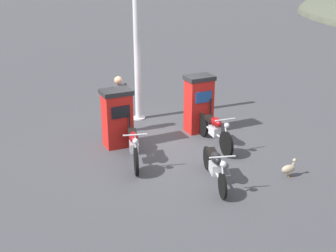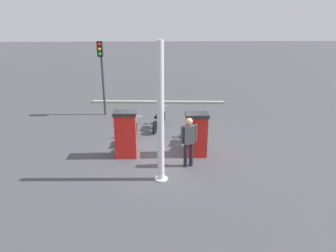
{
  "view_description": "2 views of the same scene",
  "coord_description": "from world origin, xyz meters",
  "px_view_note": "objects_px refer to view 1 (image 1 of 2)",
  "views": [
    {
      "loc": [
        10.11,
        -4.73,
        4.82
      ],
      "look_at": [
        1.03,
        -0.43,
        0.93
      ],
      "focal_mm": 47.36,
      "sensor_mm": 36.0,
      "label": 1
    },
    {
      "loc": [
        -10.42,
        0.21,
        4.61
      ],
      "look_at": [
        0.22,
        -0.27,
        0.89
      ],
      "focal_mm": 32.72,
      "sensor_mm": 36.0,
      "label": 2
    }
  ],
  "objects_px": {
    "attendant_person": "(119,101)",
    "wandering_duck": "(289,168)",
    "motorcycle_far_pump": "(214,129)",
    "fuel_pump_far": "(199,103)",
    "motorcycle_extra": "(215,165)",
    "canopy_support_pole": "(137,57)",
    "fuel_pump_near": "(117,118)",
    "motorcycle_near_pump": "(134,145)"
  },
  "relations": [
    {
      "from": "attendant_person",
      "to": "wandering_duck",
      "type": "height_order",
      "value": "attendant_person"
    },
    {
      "from": "motorcycle_far_pump",
      "to": "attendant_person",
      "type": "height_order",
      "value": "attendant_person"
    },
    {
      "from": "fuel_pump_far",
      "to": "motorcycle_extra",
      "type": "xyz_separation_m",
      "value": [
        2.95,
        -1.22,
        -0.38
      ]
    },
    {
      "from": "attendant_person",
      "to": "canopy_support_pole",
      "type": "height_order",
      "value": "canopy_support_pole"
    },
    {
      "from": "fuel_pump_far",
      "to": "attendant_person",
      "type": "relative_size",
      "value": 0.99
    },
    {
      "from": "motorcycle_extra",
      "to": "canopy_support_pole",
      "type": "relative_size",
      "value": 0.46
    },
    {
      "from": "motorcycle_far_pump",
      "to": "wandering_duck",
      "type": "xyz_separation_m",
      "value": [
        2.29,
        0.63,
        -0.26
      ]
    },
    {
      "from": "motorcycle_far_pump",
      "to": "canopy_support_pole",
      "type": "bearing_deg",
      "value": -159.87
    },
    {
      "from": "fuel_pump_far",
      "to": "motorcycle_far_pump",
      "type": "distance_m",
      "value": 1.19
    },
    {
      "from": "fuel_pump_far",
      "to": "wandering_duck",
      "type": "xyz_separation_m",
      "value": [
        3.42,
        0.49,
        -0.63
      ]
    },
    {
      "from": "attendant_person",
      "to": "canopy_support_pole",
      "type": "bearing_deg",
      "value": 132.78
    },
    {
      "from": "motorcycle_far_pump",
      "to": "motorcycle_extra",
      "type": "height_order",
      "value": "motorcycle_far_pump"
    },
    {
      "from": "motorcycle_extra",
      "to": "attendant_person",
      "type": "distance_m",
      "value": 3.96
    },
    {
      "from": "fuel_pump_near",
      "to": "motorcycle_extra",
      "type": "distance_m",
      "value": 3.22
    },
    {
      "from": "fuel_pump_far",
      "to": "motorcycle_near_pump",
      "type": "bearing_deg",
      "value": -64.45
    },
    {
      "from": "motorcycle_near_pump",
      "to": "wandering_duck",
      "type": "distance_m",
      "value": 3.72
    },
    {
      "from": "wandering_duck",
      "to": "canopy_support_pole",
      "type": "relative_size",
      "value": 0.11
    },
    {
      "from": "motorcycle_near_pump",
      "to": "attendant_person",
      "type": "bearing_deg",
      "value": 169.85
    },
    {
      "from": "motorcycle_near_pump",
      "to": "canopy_support_pole",
      "type": "bearing_deg",
      "value": 156.1
    },
    {
      "from": "fuel_pump_far",
      "to": "canopy_support_pole",
      "type": "xyz_separation_m",
      "value": [
        -1.72,
        -1.18,
        1.13
      ]
    },
    {
      "from": "motorcycle_extra",
      "to": "wandering_duck",
      "type": "xyz_separation_m",
      "value": [
        0.47,
        1.71,
        -0.25
      ]
    },
    {
      "from": "canopy_support_pole",
      "to": "motorcycle_near_pump",
      "type": "bearing_deg",
      "value": -23.9
    },
    {
      "from": "motorcycle_extra",
      "to": "attendant_person",
      "type": "relative_size",
      "value": 1.13
    },
    {
      "from": "motorcycle_extra",
      "to": "canopy_support_pole",
      "type": "xyz_separation_m",
      "value": [
        -4.68,
        0.04,
        1.52
      ]
    },
    {
      "from": "fuel_pump_far",
      "to": "attendant_person",
      "type": "xyz_separation_m",
      "value": [
        -0.87,
        -2.1,
        0.12
      ]
    },
    {
      "from": "attendant_person",
      "to": "wandering_duck",
      "type": "bearing_deg",
      "value": 31.19
    },
    {
      "from": "motorcycle_far_pump",
      "to": "attendant_person",
      "type": "relative_size",
      "value": 1.27
    },
    {
      "from": "motorcycle_near_pump",
      "to": "wandering_duck",
      "type": "xyz_separation_m",
      "value": [
        2.24,
        2.97,
        -0.26
      ]
    },
    {
      "from": "motorcycle_far_pump",
      "to": "canopy_support_pole",
      "type": "relative_size",
      "value": 0.52
    },
    {
      "from": "fuel_pump_near",
      "to": "attendant_person",
      "type": "height_order",
      "value": "attendant_person"
    },
    {
      "from": "motorcycle_extra",
      "to": "wandering_duck",
      "type": "bearing_deg",
      "value": 74.77
    },
    {
      "from": "motorcycle_far_pump",
      "to": "motorcycle_extra",
      "type": "xyz_separation_m",
      "value": [
        1.83,
        -1.08,
        -0.01
      ]
    },
    {
      "from": "motorcycle_near_pump",
      "to": "motorcycle_far_pump",
      "type": "height_order",
      "value": "motorcycle_near_pump"
    },
    {
      "from": "motorcycle_far_pump",
      "to": "wandering_duck",
      "type": "bearing_deg",
      "value": 15.43
    },
    {
      "from": "motorcycle_near_pump",
      "to": "motorcycle_extra",
      "type": "distance_m",
      "value": 2.17
    },
    {
      "from": "motorcycle_extra",
      "to": "canopy_support_pole",
      "type": "height_order",
      "value": "canopy_support_pole"
    },
    {
      "from": "fuel_pump_near",
      "to": "wandering_duck",
      "type": "distance_m",
      "value": 4.56
    },
    {
      "from": "fuel_pump_far",
      "to": "motorcycle_extra",
      "type": "relative_size",
      "value": 0.88
    },
    {
      "from": "attendant_person",
      "to": "wandering_duck",
      "type": "xyz_separation_m",
      "value": [
        4.29,
        2.6,
        -0.75
      ]
    },
    {
      "from": "fuel_pump_near",
      "to": "motorcycle_near_pump",
      "type": "distance_m",
      "value": 1.23
    },
    {
      "from": "motorcycle_extra",
      "to": "wandering_duck",
      "type": "distance_m",
      "value": 1.79
    },
    {
      "from": "motorcycle_near_pump",
      "to": "attendant_person",
      "type": "height_order",
      "value": "attendant_person"
    }
  ]
}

